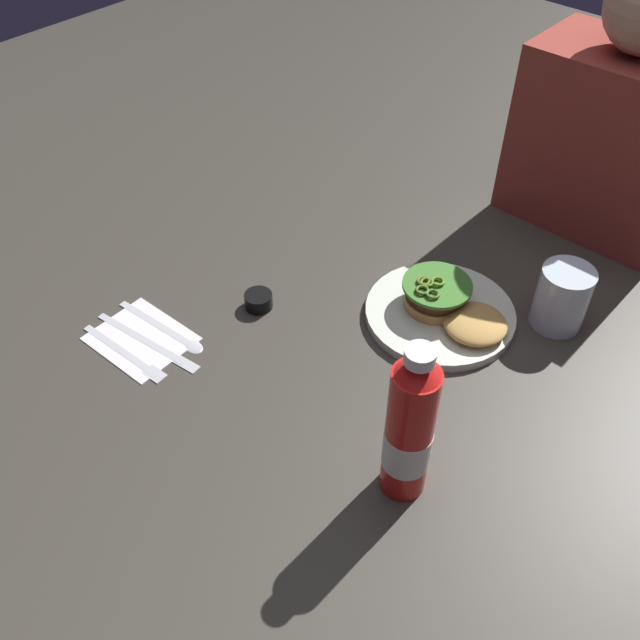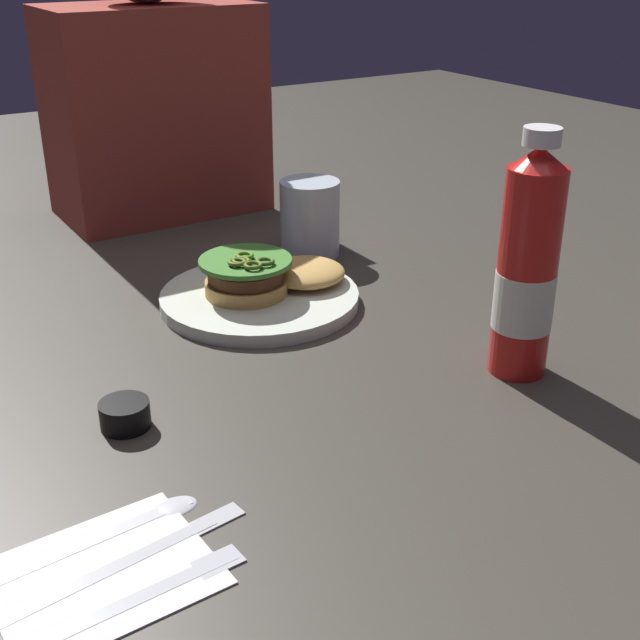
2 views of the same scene
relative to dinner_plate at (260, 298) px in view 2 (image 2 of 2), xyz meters
The scene contains 11 objects.
ground_plane 0.12m from the dinner_plate, 117.23° to the right, with size 3.00×3.00×0.00m, color #3B372F.
dinner_plate is the anchor object (origin of this frame).
burger_sandwich 0.03m from the dinner_plate, ahead, with size 0.19×0.11×0.05m.
ketchup_bottle 0.35m from the dinner_plate, 63.44° to the right, with size 0.06×0.06×0.26m.
water_glass 0.20m from the dinner_plate, 38.99° to the left, with size 0.09×0.09×0.11m, color silver.
condiment_cup 0.30m from the dinner_plate, 142.97° to the right, with size 0.05×0.05×0.03m, color black.
napkin 0.49m from the dinner_plate, 131.90° to the right, with size 0.15×0.13×0.00m, color white.
fork_utensil 0.51m from the dinner_plate, 127.39° to the right, with size 0.18×0.03×0.00m.
butter_knife 0.47m from the dinner_plate, 129.76° to the right, with size 0.22×0.04×0.00m.
spoon_utensil 0.44m from the dinner_plate, 132.78° to the right, with size 0.19×0.03×0.00m.
diner_person 0.47m from the dinner_plate, 83.56° to the left, with size 0.32×0.19×0.48m.
Camera 2 is at (-0.39, -0.74, 0.42)m, focal length 46.51 mm.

